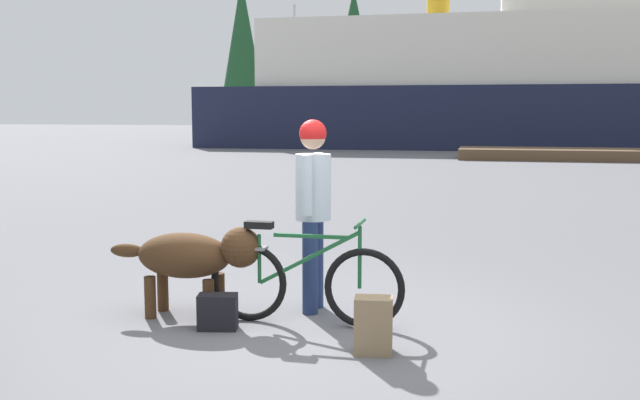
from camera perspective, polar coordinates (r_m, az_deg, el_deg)
ground_plane at (r=6.07m, az=-0.50°, el=-10.30°), size 160.00×160.00×0.00m
bicycle at (r=6.23m, az=-1.28°, el=-6.31°), size 1.68×0.44×0.89m
person_cyclist at (r=6.55m, az=-0.55°, el=0.26°), size 0.32×0.53×1.72m
dog at (r=6.51m, az=-9.73°, el=-4.33°), size 1.40×0.46×0.81m
backpack at (r=5.55m, az=4.16°, el=-9.66°), size 0.30×0.23×0.43m
handbag_pannier at (r=6.20m, az=-7.92°, el=-8.57°), size 0.35×0.24×0.29m
ferry_boat at (r=37.11m, az=14.83°, el=8.53°), size 29.93×7.48×8.52m
sailboat_moored at (r=44.47m, az=-1.96°, el=5.26°), size 7.38×2.07×8.00m
pine_tree_far_left at (r=57.56m, az=-6.04°, el=12.06°), size 3.37×3.37×11.86m
pine_tree_center at (r=56.75m, az=9.02°, el=12.29°), size 4.13×4.13×12.11m
pine_tree_far_right at (r=56.76m, az=18.43°, el=12.16°), size 3.94×3.94×11.29m
pine_tree_mid_back at (r=63.13m, az=2.61°, el=11.82°), size 4.17×4.17×11.93m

